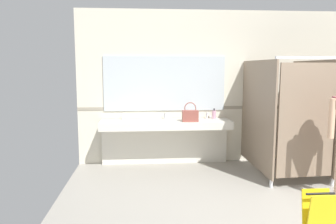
{
  "coord_description": "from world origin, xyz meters",
  "views": [
    {
      "loc": [
        -2.6,
        -3.48,
        1.81
      ],
      "look_at": [
        -2.23,
        1.05,
        1.19
      ],
      "focal_mm": 34.92,
      "sensor_mm": 36.0,
      "label": 1
    }
  ],
  "objects": [
    {
      "name": "vanity_counter",
      "position": [
        -2.17,
        2.43,
        0.63
      ],
      "size": [
        2.37,
        0.53,
        0.97
      ],
      "color": "silver",
      "rests_on": "ground_plane"
    },
    {
      "name": "wall_back_tile_band",
      "position": [
        0.0,
        2.63,
        1.05
      ],
      "size": [
        7.58,
        0.01,
        0.06
      ],
      "primitive_type": "cube",
      "color": "#9E937F",
      "rests_on": "wall_back"
    },
    {
      "name": "wall_back",
      "position": [
        0.0,
        2.7,
        1.43
      ],
      "size": [
        7.58,
        0.12,
        2.87
      ],
      "primitive_type": "cube",
      "color": "beige",
      "rests_on": "ground_plane"
    },
    {
      "name": "handbag",
      "position": [
        -1.74,
        2.22,
        0.97
      ],
      "size": [
        0.28,
        0.15,
        0.34
      ],
      "color": "#934C42",
      "rests_on": "vanity_counter"
    },
    {
      "name": "mirror_panel",
      "position": [
        -2.17,
        2.63,
        1.52
      ],
      "size": [
        2.27,
        0.02,
        1.02
      ],
      "primitive_type": "cube",
      "color": "silver",
      "rests_on": "wall_back"
    },
    {
      "name": "bathroom_stalls",
      "position": [
        0.32,
        1.64,
        1.03
      ],
      "size": [
        2.01,
        1.55,
        1.97
      ],
      "color": "#84705B",
      "rests_on": "ground_plane"
    },
    {
      "name": "soap_dispenser",
      "position": [
        -1.24,
        2.51,
        0.94
      ],
      "size": [
        0.07,
        0.07,
        0.19
      ],
      "color": "#D899B2",
      "rests_on": "vanity_counter"
    },
    {
      "name": "wet_floor_sign",
      "position": [
        -0.9,
        -0.61,
        0.32
      ],
      "size": [
        0.28,
        0.19,
        0.62
      ],
      "color": "yellow",
      "rests_on": "ground_plane"
    }
  ]
}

